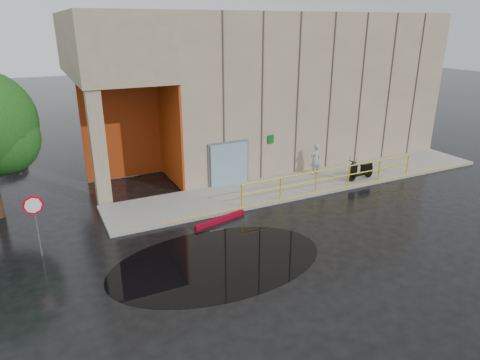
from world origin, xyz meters
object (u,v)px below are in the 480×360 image
object	(u,v)px
scooter	(362,166)
stop_sign	(34,212)
person	(315,159)
red_curb	(220,220)

from	to	relation	value
scooter	stop_sign	bearing A→B (deg)	179.08
person	red_curb	xyz separation A→B (m)	(-6.54, -2.75, -0.86)
person	red_curb	distance (m)	7.14
stop_sign	scooter	bearing A→B (deg)	21.79
person	scooter	bearing A→B (deg)	130.16
scooter	red_curb	size ratio (longest dim) A/B	0.68
person	red_curb	size ratio (longest dim) A/B	0.67
scooter	stop_sign	world-z (taller)	stop_sign
person	red_curb	world-z (taller)	person
red_curb	stop_sign	bearing A→B (deg)	178.12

